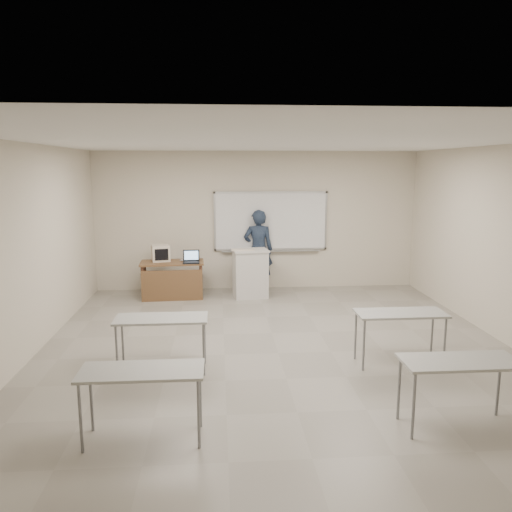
{
  "coord_description": "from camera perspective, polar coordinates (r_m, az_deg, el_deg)",
  "views": [
    {
      "loc": [
        -0.84,
        -6.83,
        2.67
      ],
      "look_at": [
        -0.16,
        2.2,
        1.04
      ],
      "focal_mm": 35.0,
      "sensor_mm": 36.0,
      "label": 1
    }
  ],
  "objects": [
    {
      "name": "instructor_desk",
      "position": [
        10.29,
        -9.59,
        -2.02
      ],
      "size": [
        1.28,
        0.64,
        0.75
      ],
      "rotation": [
        0.0,
        0.0,
        0.05
      ],
      "color": "brown",
      "rests_on": "floor"
    },
    {
      "name": "keyboard",
      "position": [
        10.05,
        -1.47,
        0.69
      ],
      "size": [
        0.48,
        0.18,
        0.03
      ],
      "primitive_type": "cube",
      "rotation": [
        0.0,
        0.0,
        -0.05
      ],
      "color": "beige",
      "rests_on": "podium"
    },
    {
      "name": "mouse",
      "position": [
        10.38,
        -8.45,
        -0.48
      ],
      "size": [
        0.1,
        0.07,
        0.04
      ],
      "primitive_type": "ellipsoid",
      "rotation": [
        0.0,
        0.0,
        -0.11
      ],
      "color": "#BABBC3",
      "rests_on": "instructor_desk"
    },
    {
      "name": "laptop",
      "position": [
        10.19,
        -7.4,
        -0.43
      ],
      "size": [
        0.33,
        0.31,
        0.24
      ],
      "rotation": [
        0.0,
        0.0,
        0.02
      ],
      "color": "black",
      "rests_on": "instructor_desk"
    },
    {
      "name": "student_desks",
      "position": [
        5.89,
        4.18,
        -9.68
      ],
      "size": [
        4.4,
        2.2,
        0.73
      ],
      "color": "gray",
      "rests_on": "floor"
    },
    {
      "name": "floor",
      "position": [
        7.38,
        2.55,
        -11.07
      ],
      "size": [
        7.0,
        8.0,
        0.01
      ],
      "primitive_type": "cube",
      "color": "gray",
      "rests_on": "ground"
    },
    {
      "name": "presenter",
      "position": [
        10.9,
        0.27,
        0.72
      ],
      "size": [
        0.67,
        0.46,
        1.76
      ],
      "primitive_type": "imported",
      "rotation": [
        0.0,
        0.0,
        3.08
      ],
      "color": "black",
      "rests_on": "floor"
    },
    {
      "name": "podium",
      "position": [
        10.28,
        -0.66,
        -1.99
      ],
      "size": [
        0.71,
        0.52,
        1.0
      ],
      "rotation": [
        0.0,
        0.0,
        0.14
      ],
      "color": "beige",
      "rests_on": "floor"
    },
    {
      "name": "crt_monitor",
      "position": [
        10.47,
        -10.9,
        0.33
      ],
      "size": [
        0.36,
        0.4,
        0.34
      ],
      "rotation": [
        0.0,
        0.0,
        0.23
      ],
      "color": "beige",
      "rests_on": "instructor_desk"
    },
    {
      "name": "whiteboard",
      "position": [
        10.92,
        1.7,
        3.93
      ],
      "size": [
        2.48,
        0.1,
        1.31
      ],
      "color": "white",
      "rests_on": "floor"
    }
  ]
}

